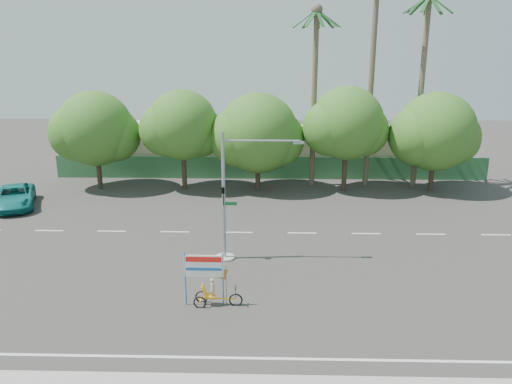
{
  "coord_description": "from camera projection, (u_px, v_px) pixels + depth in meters",
  "views": [
    {
      "loc": [
        -0.11,
        -21.29,
        11.08
      ],
      "look_at": [
        -0.81,
        5.05,
        3.5
      ],
      "focal_mm": 35.0,
      "sensor_mm": 36.0,
      "label": 1
    }
  ],
  "objects": [
    {
      "name": "building_left",
      "position": [
        167.0,
        146.0,
        48.2
      ],
      "size": [
        12.0,
        8.0,
        4.0
      ],
      "primitive_type": "cube",
      "color": "#C0B798",
      "rests_on": "ground"
    },
    {
      "name": "traffic_signal",
      "position": [
        229.0,
        208.0,
        26.59
      ],
      "size": [
        4.72,
        1.1,
        7.0
      ],
      "color": "gray",
      "rests_on": "ground"
    },
    {
      "name": "building_right",
      "position": [
        353.0,
        149.0,
        47.8
      ],
      "size": [
        14.0,
        8.0,
        3.6
      ],
      "primitive_type": "cube",
      "color": "#C0B798",
      "rests_on": "ground"
    },
    {
      "name": "tree_right",
      "position": [
        346.0,
        126.0,
        39.21
      ],
      "size": [
        6.9,
        5.8,
        8.36
      ],
      "color": "#473828",
      "rests_on": "ground"
    },
    {
      "name": "tree_far_left",
      "position": [
        95.0,
        131.0,
        39.85
      ],
      "size": [
        7.14,
        6.0,
        7.96
      ],
      "color": "#473828",
      "rests_on": "ground"
    },
    {
      "name": "palm_mid",
      "position": [
        423.0,
        71.0,
        39.35
      ],
      "size": [
        3.73,
        3.79,
        15.45
      ],
      "color": "#70604C",
      "rests_on": "ground"
    },
    {
      "name": "palm_short",
      "position": [
        315.0,
        78.0,
        39.71
      ],
      "size": [
        3.73,
        3.79,
        14.45
      ],
      "color": "#70604C",
      "rests_on": "ground"
    },
    {
      "name": "trike_billboard",
      "position": [
        210.0,
        284.0,
        22.12
      ],
      "size": [
        2.59,
        0.6,
        2.54
      ],
      "rotation": [
        0.0,
        0.0,
        -0.02
      ],
      "color": "black",
      "rests_on": "ground"
    },
    {
      "name": "pickup_truck",
      "position": [
        15.0,
        197.0,
        36.11
      ],
      "size": [
        4.47,
        6.14,
        1.55
      ],
      "primitive_type": "imported",
      "rotation": [
        0.0,
        0.0,
        0.38
      ],
      "color": "#117773",
      "rests_on": "ground"
    },
    {
      "name": "tree_far_right",
      "position": [
        435.0,
        134.0,
        39.2
      ],
      "size": [
        7.38,
        6.2,
        7.94
      ],
      "color": "#473828",
      "rests_on": "ground"
    },
    {
      "name": "ground",
      "position": [
        270.0,
        293.0,
        23.52
      ],
      "size": [
        120.0,
        120.0,
        0.0
      ],
      "primitive_type": "plane",
      "color": "#33302D",
      "rests_on": "ground"
    },
    {
      "name": "tree_left",
      "position": [
        182.0,
        128.0,
        39.59
      ],
      "size": [
        6.66,
        5.6,
        8.07
      ],
      "color": "#473828",
      "rests_on": "ground"
    },
    {
      "name": "palm_tall",
      "position": [
        373.0,
        57.0,
        39.16
      ],
      "size": [
        3.73,
        3.79,
        17.45
      ],
      "color": "#70604C",
      "rests_on": "ground"
    },
    {
      "name": "tree_center",
      "position": [
        257.0,
        135.0,
        39.6
      ],
      "size": [
        7.62,
        6.4,
        7.85
      ],
      "color": "#473828",
      "rests_on": "ground"
    },
    {
      "name": "fence",
      "position": [
        270.0,
        168.0,
        43.9
      ],
      "size": [
        38.0,
        0.08,
        2.0
      ],
      "primitive_type": "cube",
      "color": "#336B3D",
      "rests_on": "ground"
    }
  ]
}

